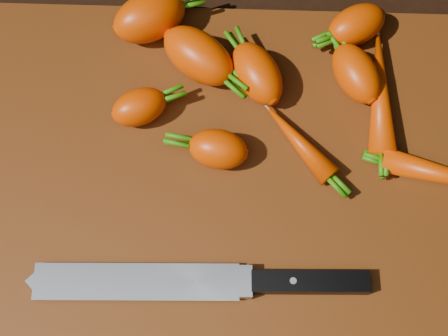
{
  "coord_description": "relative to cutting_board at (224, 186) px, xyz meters",
  "views": [
    {
      "loc": [
        0.01,
        -0.2,
        0.57
      ],
      "look_at": [
        0.0,
        0.01,
        0.03
      ],
      "focal_mm": 50.0,
      "sensor_mm": 36.0,
      "label": 1
    }
  ],
  "objects": [
    {
      "name": "carrot_7",
      "position": [
        0.15,
        0.1,
        0.02
      ],
      "size": [
        0.03,
        0.13,
        0.03
      ],
      "primitive_type": "ellipsoid",
      "rotation": [
        0.0,
        0.0,
        1.55
      ],
      "color": "#ED4200",
      "rests_on": "cutting_board"
    },
    {
      "name": "carrot_9",
      "position": [
        0.07,
        0.04,
        0.02
      ],
      "size": [
        0.08,
        0.08,
        0.02
      ],
      "primitive_type": "ellipsoid",
      "rotation": [
        0.0,
        0.0,
        2.27
      ],
      "color": "#ED4200",
      "rests_on": "cutting_board"
    },
    {
      "name": "carrot_4",
      "position": [
        0.13,
        0.17,
        0.03
      ],
      "size": [
        0.07,
        0.07,
        0.04
      ],
      "primitive_type": "ellipsoid",
      "rotation": [
        0.0,
        0.0,
        3.65
      ],
      "color": "#ED4200",
      "rests_on": "cutting_board"
    },
    {
      "name": "cutting_board",
      "position": [
        0.0,
        0.0,
        0.0
      ],
      "size": [
        0.5,
        0.4,
        0.01
      ],
      "primitive_type": "cube",
      "color": "#5A2C0F",
      "rests_on": "ground"
    },
    {
      "name": "carrot_0",
      "position": [
        -0.08,
        0.17,
        0.03
      ],
      "size": [
        0.09,
        0.08,
        0.05
      ],
      "primitive_type": "ellipsoid",
      "rotation": [
        0.0,
        0.0,
        0.49
      ],
      "color": "#ED4200",
      "rests_on": "cutting_board"
    },
    {
      "name": "carrot_3",
      "position": [
        0.03,
        0.11,
        0.03
      ],
      "size": [
        0.07,
        0.08,
        0.04
      ],
      "primitive_type": "ellipsoid",
      "rotation": [
        0.0,
        0.0,
        2.07
      ],
      "color": "#ED4200",
      "rests_on": "cutting_board"
    },
    {
      "name": "carrot_5",
      "position": [
        -0.08,
        0.07,
        0.02
      ],
      "size": [
        0.06,
        0.06,
        0.04
      ],
      "primitive_type": "ellipsoid",
      "rotation": [
        0.0,
        0.0,
        0.44
      ],
      "color": "#ED4200",
      "rests_on": "cutting_board"
    },
    {
      "name": "carrot_2",
      "position": [
        -0.03,
        0.13,
        0.03
      ],
      "size": [
        0.09,
        0.09,
        0.05
      ],
      "primitive_type": "ellipsoid",
      "rotation": [
        0.0,
        0.0,
        -0.66
      ],
      "color": "#ED4200",
      "rests_on": "cutting_board"
    },
    {
      "name": "knife",
      "position": [
        -0.06,
        -0.1,
        0.01
      ],
      "size": [
        0.3,
        0.04,
        0.02
      ],
      "rotation": [
        0.0,
        0.0,
        0.03
      ],
      "color": "gray",
      "rests_on": "cutting_board"
    },
    {
      "name": "carrot_1",
      "position": [
        -0.01,
        0.03,
        0.03
      ],
      "size": [
        0.06,
        0.05,
        0.04
      ],
      "primitive_type": "ellipsoid",
      "rotation": [
        0.0,
        0.0,
        2.98
      ],
      "color": "#ED4200",
      "rests_on": "cutting_board"
    },
    {
      "name": "ground",
      "position": [
        0.0,
        0.0,
        -0.01
      ],
      "size": [
        2.0,
        2.0,
        0.01
      ],
      "primitive_type": "cube",
      "color": "black"
    },
    {
      "name": "carrot_6",
      "position": [
        0.13,
        0.11,
        0.03
      ],
      "size": [
        0.07,
        0.08,
        0.04
      ],
      "primitive_type": "ellipsoid",
      "rotation": [
        0.0,
        0.0,
        2.02
      ],
      "color": "#ED4200",
      "rests_on": "cutting_board"
    }
  ]
}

